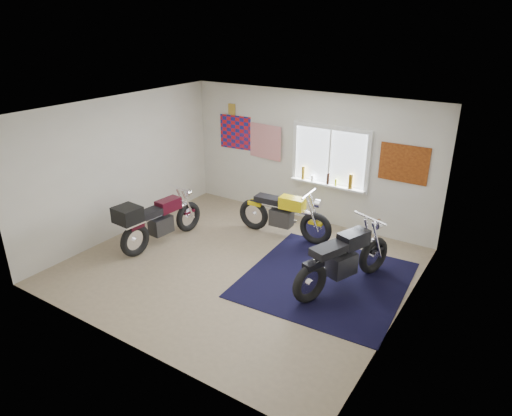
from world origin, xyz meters
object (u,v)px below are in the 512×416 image
Objects in this scene: navy_rug at (325,279)px; maroon_tourer at (156,220)px; black_chrome_bike at (343,260)px; yellow_triumph at (283,215)px.

maroon_tourer is (-3.22, -0.59, 0.51)m from navy_rug.
navy_rug is 1.29× the size of black_chrome_bike.
black_chrome_bike is 1.03× the size of maroon_tourer.
black_chrome_bike reaches higher than navy_rug.
navy_rug is at bearing -40.13° from yellow_triumph.
yellow_triumph reaches higher than navy_rug.
maroon_tourer is at bearing -169.52° from navy_rug.
yellow_triumph reaches higher than maroon_tourer.
maroon_tourer is (-3.51, -0.57, 0.04)m from black_chrome_bike.
navy_rug is 0.55m from black_chrome_bike.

